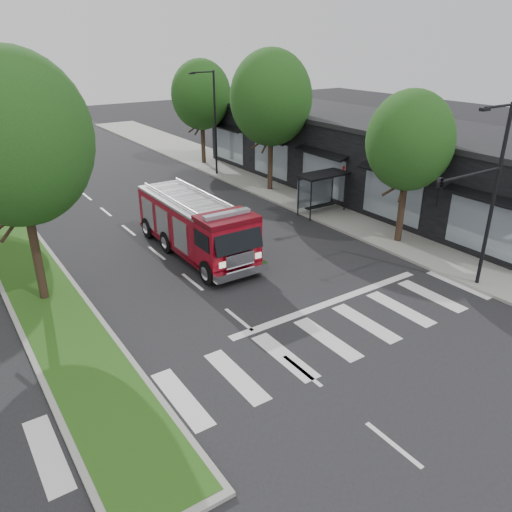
% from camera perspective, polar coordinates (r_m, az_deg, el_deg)
% --- Properties ---
extents(ground, '(140.00, 140.00, 0.00)m').
position_cam_1_polar(ground, '(20.00, -1.97, -7.28)').
color(ground, black).
rests_on(ground, ground).
extents(sidewalk_right, '(5.00, 80.00, 0.15)m').
position_cam_1_polar(sidewalk_right, '(34.23, 6.89, 6.23)').
color(sidewalk_right, gray).
rests_on(sidewalk_right, ground).
extents(storefront_row, '(8.00, 30.00, 5.00)m').
position_cam_1_polar(storefront_row, '(36.62, 12.54, 10.94)').
color(storefront_row, black).
rests_on(storefront_row, ground).
extents(bus_shelter, '(3.20, 1.60, 2.61)m').
position_cam_1_polar(bus_shelter, '(31.51, 7.44, 8.38)').
color(bus_shelter, black).
rests_on(bus_shelter, ground).
extents(tree_right_near, '(4.40, 4.40, 8.05)m').
position_cam_1_polar(tree_right_near, '(26.80, 17.17, 12.44)').
color(tree_right_near, black).
rests_on(tree_right_near, ground).
extents(tree_right_mid, '(5.60, 5.60, 9.72)m').
position_cam_1_polar(tree_right_mid, '(35.37, 1.72, 17.60)').
color(tree_right_mid, black).
rests_on(tree_right_mid, ground).
extents(tree_right_far, '(5.00, 5.00, 8.73)m').
position_cam_1_polar(tree_right_far, '(43.91, -6.30, 17.84)').
color(tree_right_far, black).
rests_on(tree_right_far, ground).
extents(tree_median_near, '(5.80, 5.80, 10.16)m').
position_cam_1_polar(tree_median_near, '(21.08, -25.91, 11.90)').
color(tree_median_near, black).
rests_on(tree_median_near, ground).
extents(streetlight_right_near, '(4.08, 0.22, 8.00)m').
position_cam_1_polar(streetlight_right_near, '(22.39, 24.57, 7.02)').
color(streetlight_right_near, black).
rests_on(streetlight_right_near, ground).
extents(streetlight_right_far, '(2.11, 0.20, 8.00)m').
position_cam_1_polar(streetlight_right_far, '(40.05, -4.90, 15.36)').
color(streetlight_right_far, black).
rests_on(streetlight_right_far, ground).
extents(fire_engine, '(2.81, 9.03, 3.12)m').
position_cam_1_polar(fire_engine, '(25.58, -6.92, 3.45)').
color(fire_engine, '#52040D').
rests_on(fire_engine, ground).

